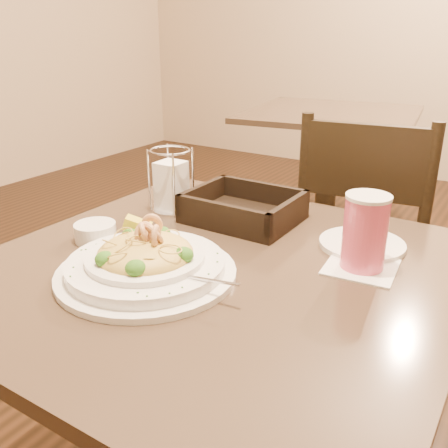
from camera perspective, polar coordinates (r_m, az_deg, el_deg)
The scene contains 9 objects.
main_table at distance 1.11m, azimuth -0.58°, elevation -15.40°, with size 0.90×0.90×0.73m.
background_table at distance 2.94m, azimuth 11.90°, elevation 8.07°, with size 1.02×1.02×0.73m.
dining_chair_near at distance 1.74m, azimuth 15.59°, elevation -1.88°, with size 0.47×0.47×0.93m.
pasta_bowl at distance 0.94m, azimuth -8.93°, elevation -4.19°, with size 0.38×0.34×0.11m.
drink_glass at distance 0.98m, azimuth 15.80°, elevation -0.97°, with size 0.14×0.14×0.15m.
bread_basket at distance 1.20m, azimuth 2.22°, elevation 1.51°, with size 0.25×0.21×0.07m.
napkin_caddy at distance 1.26m, azimuth -6.04°, elevation 4.51°, with size 0.10×0.10×0.16m.
side_plate at distance 1.10m, azimuth 15.49°, elevation -2.23°, with size 0.18×0.18×0.01m, color white.
butter_ramekin at distance 1.12m, azimuth -14.48°, elevation -0.89°, with size 0.09×0.09×0.04m, color white.
Camera 1 is at (0.48, -0.74, 1.17)m, focal length 40.00 mm.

